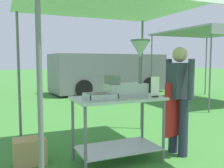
% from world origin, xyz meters
% --- Properties ---
extents(ground_plane, '(70.00, 70.00, 0.00)m').
position_xyz_m(ground_plane, '(0.00, 6.00, 0.00)').
color(ground_plane, '#3D7F33').
extents(stall_canopy, '(2.57, 2.66, 2.26)m').
position_xyz_m(stall_canopy, '(-0.22, 1.00, 2.18)').
color(stall_canopy, slate).
rests_on(stall_canopy, ground).
extents(donut_cart, '(1.23, 0.68, 0.91)m').
position_xyz_m(donut_cart, '(-0.22, 0.90, 0.64)').
color(donut_cart, '#B7B7BC').
rests_on(donut_cart, ground).
extents(donut_tray, '(0.39, 0.34, 0.07)m').
position_xyz_m(donut_tray, '(-0.50, 0.85, 0.93)').
color(donut_tray, '#B7B7BC').
rests_on(donut_tray, donut_cart).
extents(donut_fryer, '(0.64, 0.28, 0.79)m').
position_xyz_m(donut_fryer, '(-0.03, 0.91, 1.22)').
color(donut_fryer, '#B7B7BC').
rests_on(donut_fryer, donut_cart).
extents(menu_sign, '(0.13, 0.05, 0.28)m').
position_xyz_m(menu_sign, '(0.25, 0.71, 1.03)').
color(menu_sign, black).
rests_on(menu_sign, donut_cart).
extents(vendor, '(0.46, 0.54, 1.61)m').
position_xyz_m(vendor, '(0.72, 0.79, 0.90)').
color(vendor, '#2D3347').
rests_on(vendor, ground).
extents(supply_crate, '(0.43, 0.32, 0.35)m').
position_xyz_m(supply_crate, '(-1.36, 1.31, 0.17)').
color(supply_crate, tan).
rests_on(supply_crate, ground).
extents(van_grey, '(5.09, 2.34, 1.69)m').
position_xyz_m(van_grey, '(2.71, 8.22, 0.88)').
color(van_grey, slate).
rests_on(van_grey, ground).
extents(neighbour_tent, '(2.84, 3.11, 2.39)m').
position_xyz_m(neighbour_tent, '(4.80, 4.36, 2.32)').
color(neighbour_tent, slate).
rests_on(neighbour_tent, ground).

